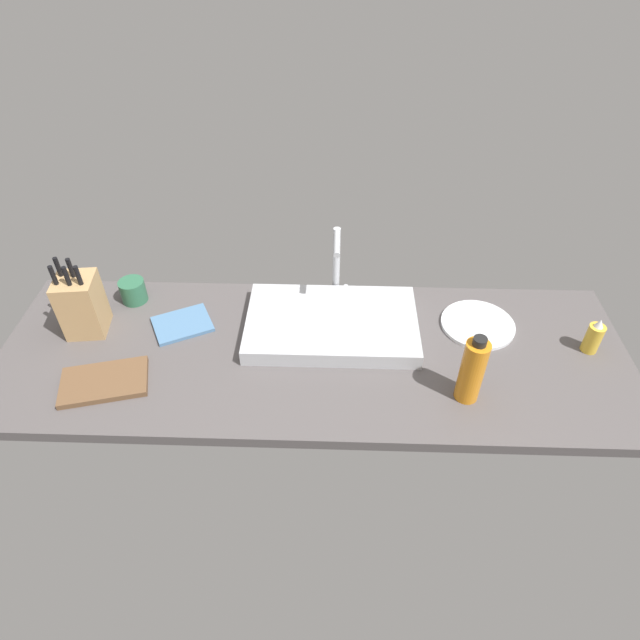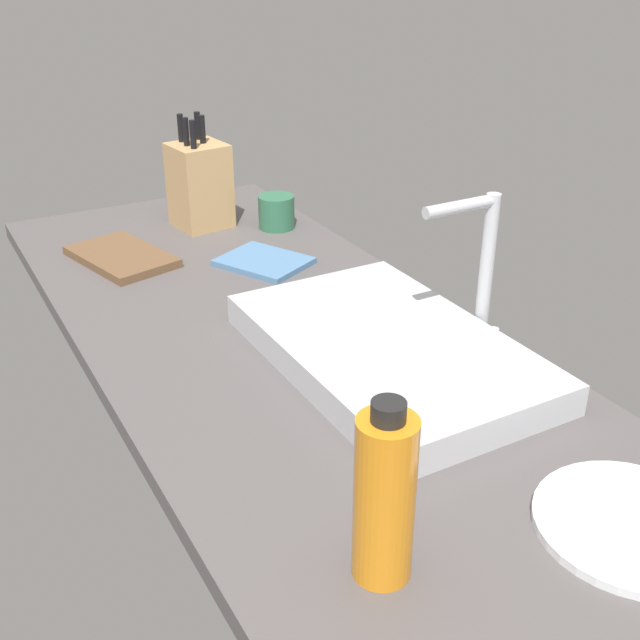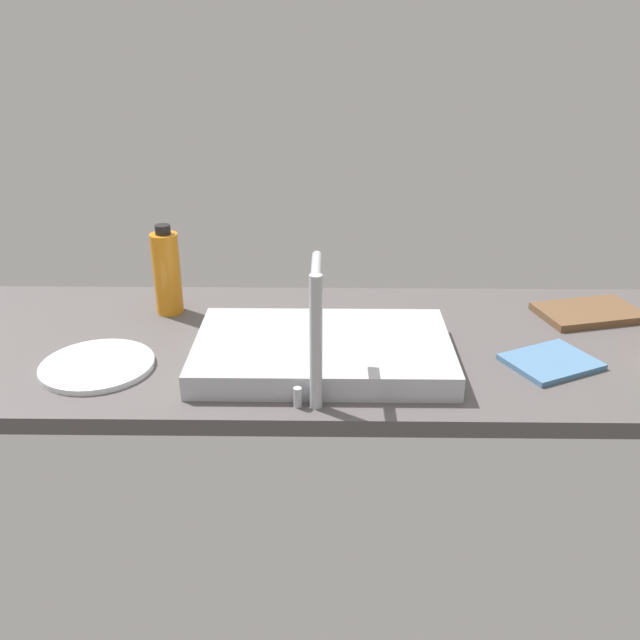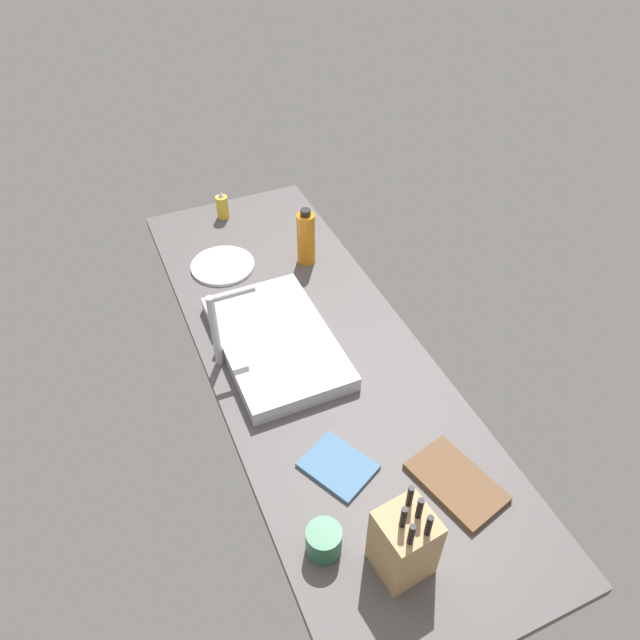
{
  "view_description": "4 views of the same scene",
  "coord_description": "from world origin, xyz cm",
  "px_view_note": "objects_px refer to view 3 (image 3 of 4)",
  "views": [
    {
      "loc": [
        5.89,
        -118.85,
        121.18
      ],
      "look_at": [
        1.91,
        4.06,
        12.94
      ],
      "focal_mm": 30.39,
      "sensor_mm": 36.0,
      "label": 1
    },
    {
      "loc": [
        97.91,
        -54.64,
        68.29
      ],
      "look_at": [
        -1.46,
        1.05,
        10.78
      ],
      "focal_mm": 43.94,
      "sensor_mm": 36.0,
      "label": 2
    },
    {
      "loc": [
        4.27,
        139.65,
        71.2
      ],
      "look_at": [
        6.17,
        1.78,
        9.6
      ],
      "focal_mm": 38.24,
      "sensor_mm": 36.0,
      "label": 3
    },
    {
      "loc": [
        -122.48,
        50.47,
        139.89
      ],
      "look_at": [
        2.05,
        -3.86,
        13.22
      ],
      "focal_mm": 33.29,
      "sensor_mm": 36.0,
      "label": 4
    }
  ],
  "objects_px": {
    "water_bottle": "(167,272)",
    "sink_basin": "(323,351)",
    "cutting_board": "(589,312)",
    "dinner_plate": "(97,366)",
    "faucet": "(315,327)",
    "dish_towel": "(551,362)"
  },
  "relations": [
    {
      "from": "sink_basin",
      "to": "dinner_plate",
      "type": "distance_m",
      "value": 0.48
    },
    {
      "from": "cutting_board",
      "to": "dish_towel",
      "type": "bearing_deg",
      "value": 56.95
    },
    {
      "from": "faucet",
      "to": "water_bottle",
      "type": "height_order",
      "value": "faucet"
    },
    {
      "from": "sink_basin",
      "to": "water_bottle",
      "type": "bearing_deg",
      "value": -34.61
    },
    {
      "from": "dinner_plate",
      "to": "dish_towel",
      "type": "distance_m",
      "value": 0.96
    },
    {
      "from": "water_bottle",
      "to": "dish_towel",
      "type": "bearing_deg",
      "value": 162.69
    },
    {
      "from": "sink_basin",
      "to": "cutting_board",
      "type": "distance_m",
      "value": 0.7
    },
    {
      "from": "dinner_plate",
      "to": "dish_towel",
      "type": "relative_size",
      "value": 1.33
    },
    {
      "from": "dinner_plate",
      "to": "cutting_board",
      "type": "bearing_deg",
      "value": -165.62
    },
    {
      "from": "sink_basin",
      "to": "water_bottle",
      "type": "relative_size",
      "value": 2.42
    },
    {
      "from": "cutting_board",
      "to": "dinner_plate",
      "type": "height_order",
      "value": "cutting_board"
    },
    {
      "from": "faucet",
      "to": "dish_towel",
      "type": "xyz_separation_m",
      "value": [
        -0.5,
        -0.16,
        -0.15
      ]
    },
    {
      "from": "sink_basin",
      "to": "faucet",
      "type": "bearing_deg",
      "value": 85.75
    },
    {
      "from": "faucet",
      "to": "dish_towel",
      "type": "distance_m",
      "value": 0.54
    },
    {
      "from": "faucet",
      "to": "cutting_board",
      "type": "bearing_deg",
      "value": -147.72
    },
    {
      "from": "sink_basin",
      "to": "dinner_plate",
      "type": "bearing_deg",
      "value": 4.28
    },
    {
      "from": "sink_basin",
      "to": "water_bottle",
      "type": "height_order",
      "value": "water_bottle"
    },
    {
      "from": "water_bottle",
      "to": "sink_basin",
      "type": "bearing_deg",
      "value": 145.39
    },
    {
      "from": "cutting_board",
      "to": "water_bottle",
      "type": "height_order",
      "value": "water_bottle"
    },
    {
      "from": "sink_basin",
      "to": "water_bottle",
      "type": "xyz_separation_m",
      "value": [
        0.38,
        -0.27,
        0.08
      ]
    },
    {
      "from": "dish_towel",
      "to": "faucet",
      "type": "bearing_deg",
      "value": 17.99
    },
    {
      "from": "faucet",
      "to": "cutting_board",
      "type": "height_order",
      "value": "faucet"
    }
  ]
}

